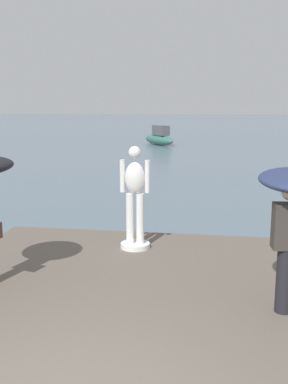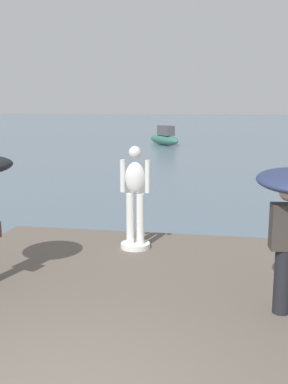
# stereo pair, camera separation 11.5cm
# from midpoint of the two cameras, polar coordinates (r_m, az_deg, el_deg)

# --- Properties ---
(ground_plane) EXTENTS (400.00, 400.00, 0.00)m
(ground_plane) POSITION_cam_midpoint_polar(r_m,az_deg,el_deg) (43.28, 8.16, 6.62)
(ground_plane) COLOR slate
(pier) EXTENTS (6.43, 9.02, 0.40)m
(pier) POSITION_cam_midpoint_polar(r_m,az_deg,el_deg) (5.62, -5.32, -19.93)
(pier) COLOR #60564C
(pier) RESTS_ON ground
(statue_white_figure) EXTENTS (0.58, 0.57, 1.98)m
(statue_white_figure) POSITION_cam_midpoint_polar(r_m,az_deg,el_deg) (8.37, -0.76, -1.06)
(statue_white_figure) COLOR white
(statue_white_figure) RESTS_ON pier
(boat_near) EXTENTS (3.53, 4.62, 1.66)m
(boat_near) POSITION_cam_midpoint_polar(r_m,az_deg,el_deg) (37.73, 2.73, 7.06)
(boat_near) COLOR #336B5B
(boat_near) RESTS_ON ground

